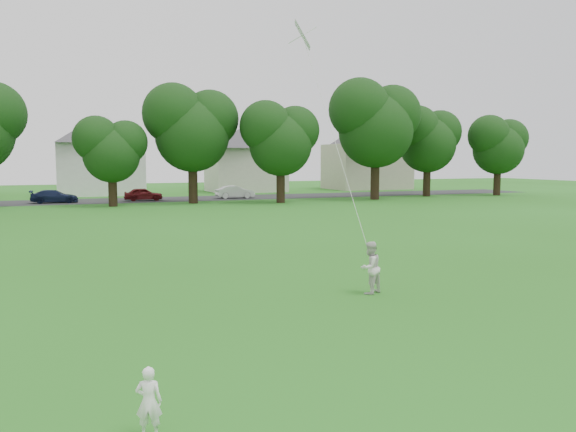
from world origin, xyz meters
name	(u,v)px	position (x,y,z in m)	size (l,w,h in m)	color
ground	(263,342)	(0.00, 0.00, 0.00)	(160.00, 160.00, 0.00)	#236316
street	(108,201)	(0.00, 42.00, 0.01)	(90.00, 7.00, 0.01)	#2D2D30
toddler	(149,402)	(-2.65, -3.07, 0.48)	(0.35, 0.23, 0.95)	white
older_boy	(370,268)	(4.05, 2.80, 0.71)	(0.69, 0.54, 1.43)	silver
kite	(334,139)	(3.71, 4.36, 4.23)	(0.79, 2.09, 7.19)	white
tree_row	(125,123)	(1.08, 35.92, 6.52)	(80.35, 8.83, 11.27)	black
house_row	(95,146)	(-0.41, 52.00, 5.12)	(77.71, 14.09, 10.59)	beige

